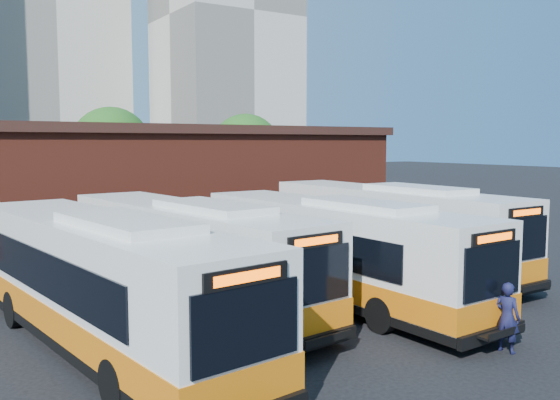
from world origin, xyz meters
TOP-DOWN VIEW (x-y plane):
  - ground at (0.00, 0.00)m, footprint 220.00×220.00m
  - bus_west at (-8.28, 0.46)m, footprint 4.42×13.62m
  - bus_midwest at (-4.69, 3.10)m, footprint 4.13×13.32m
  - bus_mideast at (-0.13, 1.10)m, footprint 3.36×13.21m
  - bus_east at (4.92, 3.80)m, footprint 3.02×13.59m
  - transit_worker at (0.53, -5.39)m, footprint 0.57×0.75m
  - depot_building at (0.00, 20.00)m, footprint 28.60×12.60m
  - tree_mid at (2.00, 34.00)m, footprint 6.56×6.56m
  - tree_east at (13.00, 31.00)m, footprint 6.24×6.24m
  - tower_right at (30.00, 68.00)m, footprint 18.00×18.00m

SIDE VIEW (x-z plane):
  - ground at x=0.00m, z-range 0.00..0.00m
  - transit_worker at x=0.53m, z-range 0.00..1.85m
  - bus_mideast at x=-0.13m, z-range -0.16..3.40m
  - bus_midwest at x=-4.69m, z-range -0.16..3.41m
  - bus_west at x=-8.28m, z-range -0.17..3.49m
  - bus_east at x=4.92m, z-range -0.17..3.52m
  - depot_building at x=0.00m, z-range 0.06..6.46m
  - tree_east at x=13.00m, z-range 0.85..8.81m
  - tree_mid at x=2.00m, z-range 0.90..9.26m
  - tower_right at x=30.00m, z-range -0.26..48.94m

